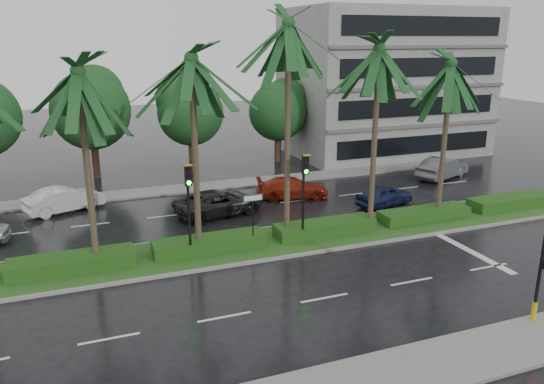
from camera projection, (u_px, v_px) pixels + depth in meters
name	position (u px, v px, depth m)	size (l,w,h in m)	color
ground	(277.00, 251.00, 24.91)	(120.00, 120.00, 0.00)	black
near_sidewalk	(403.00, 373.00, 15.76)	(40.00, 2.40, 0.12)	slate
far_sidewalk	(211.00, 186.00, 35.64)	(40.00, 2.00, 0.12)	slate
median	(269.00, 242.00, 25.78)	(36.00, 4.00, 0.15)	gray
hedge	(269.00, 235.00, 25.68)	(35.20, 1.40, 0.60)	#124012
lane_markings	(338.00, 246.00, 25.57)	(34.00, 13.06, 0.01)	silver
palm_row	(242.00, 71.00, 23.07)	(26.30, 4.20, 10.94)	#413525
signal_near	(544.00, 258.00, 17.87)	(0.34, 0.45, 4.36)	black
signal_median_left	(189.00, 197.00, 22.95)	(0.34, 0.42, 4.36)	black
signal_median_right	(304.00, 185.00, 24.85)	(0.34, 0.42, 4.36)	black
street_sign	(253.00, 208.00, 24.40)	(0.95, 0.09, 2.60)	black
bg_trees	(173.00, 107.00, 38.89)	(33.15, 5.47, 7.90)	#372419
building	(384.00, 82.00, 45.22)	(16.00, 10.00, 12.00)	gray
car_white	(64.00, 199.00, 30.42)	(4.37, 1.52, 1.44)	silver
car_darkgrey	(219.00, 203.00, 29.92)	(5.04, 2.32, 1.40)	black
car_red	(292.00, 188.00, 33.05)	(4.46, 1.81, 1.30)	maroon
car_blue	(384.00, 195.00, 31.54)	(3.77, 1.51, 1.28)	#19234C
car_grey	(443.00, 168.00, 37.66)	(4.62, 1.61, 1.52)	#525556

